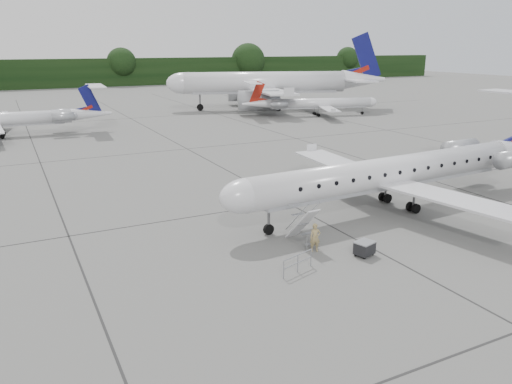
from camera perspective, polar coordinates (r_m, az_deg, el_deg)
ground at (r=35.15m, az=14.85°, el=-3.47°), size 320.00×320.00×0.00m
treeline at (r=156.27m, az=-18.95°, el=12.75°), size 260.00×4.00×8.00m
main_regional_jet at (r=37.12m, az=15.24°, el=3.86°), size 31.84×23.76×7.86m
airstair at (r=30.28m, az=5.31°, el=-3.73°), size 0.98×2.40×2.46m
passenger at (r=29.42m, az=6.78°, el=-5.19°), size 0.73×0.61×1.70m
safety_railing at (r=26.82m, az=4.79°, el=-8.15°), size 2.12×0.74×1.00m
baggage_cart at (r=29.42m, az=12.30°, el=-6.29°), size 1.26×1.13×0.92m
bg_narrowbody at (r=95.20m, az=1.02°, el=13.58°), size 45.21×38.08×13.89m
bg_regional_right at (r=87.37m, az=7.49°, el=10.58°), size 26.08×21.65×5.93m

